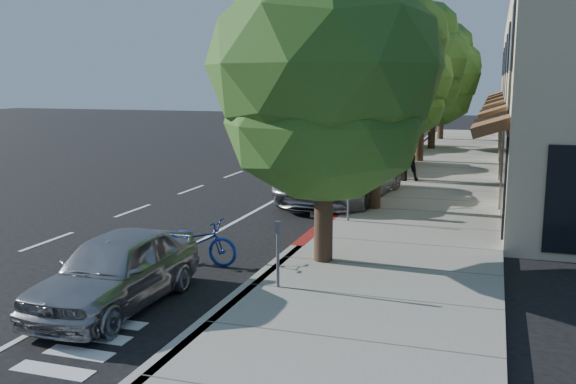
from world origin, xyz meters
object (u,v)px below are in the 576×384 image
at_px(street_tree_2, 404,79).
at_px(dark_suv_far, 400,137).
at_px(bicycle, 196,242).
at_px(silver_suv, 340,175).
at_px(dark_sedan, 380,151).
at_px(cyclist, 314,185).
at_px(street_tree_0, 325,70).
at_px(street_tree_4, 434,76).
at_px(street_tree_5, 443,69).
at_px(street_tree_3, 422,62).
at_px(street_tree_1, 377,46).
at_px(white_pickup, 383,135).
at_px(pedestrian, 407,155).
at_px(near_car_a, 116,270).

relative_size(street_tree_2, dark_suv_far, 1.49).
bearing_deg(bicycle, silver_suv, -8.96).
relative_size(silver_suv, dark_suv_far, 1.46).
bearing_deg(dark_sedan, cyclist, -83.58).
bearing_deg(street_tree_0, street_tree_4, 90.00).
xyz_separation_m(street_tree_2, street_tree_5, (-0.00, 18.00, 0.67)).
bearing_deg(street_tree_3, street_tree_0, -90.00).
xyz_separation_m(street_tree_5, cyclist, (-1.60, -25.00, -3.72)).
relative_size(street_tree_3, dark_sedan, 1.47).
height_order(street_tree_1, silver_suv, street_tree_1).
bearing_deg(dark_sedan, street_tree_0, -77.13).
bearing_deg(street_tree_1, street_tree_3, 90.00).
relative_size(white_pickup, dark_suv_far, 1.47).
distance_m(dark_sedan, pedestrian, 3.76).
height_order(near_car_a, pedestrian, pedestrian).
bearing_deg(cyclist, street_tree_1, -68.40).
xyz_separation_m(cyclist, white_pickup, (-0.95, 17.66, -0.01)).
bearing_deg(street_tree_1, pedestrian, 87.70).
height_order(street_tree_0, pedestrian, street_tree_0).
height_order(cyclist, pedestrian, pedestrian).
xyz_separation_m(street_tree_2, bicycle, (-2.70, -12.63, -3.49)).
xyz_separation_m(street_tree_4, dark_suv_far, (-1.71, -0.41, -3.45)).
relative_size(dark_sedan, near_car_a, 1.31).
distance_m(street_tree_0, street_tree_4, 24.00).
bearing_deg(street_tree_2, pedestrian, -54.85).
height_order(street_tree_2, silver_suv, street_tree_2).
bearing_deg(near_car_a, cyclist, 82.12).
bearing_deg(street_tree_1, street_tree_2, 90.00).
bearing_deg(dark_suv_far, street_tree_1, -88.30).
xyz_separation_m(street_tree_5, silver_suv, (-1.40, -22.50, -3.78)).
distance_m(street_tree_1, white_pickup, 17.33).
bearing_deg(cyclist, white_pickup, -7.33).
bearing_deg(bicycle, street_tree_5, -4.92).
bearing_deg(dark_suv_far, silver_suv, -92.75).
height_order(street_tree_5, pedestrian, street_tree_5).
bearing_deg(white_pickup, near_car_a, -84.96).
relative_size(street_tree_5, dark_sedan, 1.48).
height_order(street_tree_3, dark_suv_far, street_tree_3).
relative_size(white_pickup, pedestrian, 3.27).
relative_size(street_tree_2, street_tree_4, 0.90).
height_order(street_tree_1, dark_suv_far, street_tree_1).
xyz_separation_m(silver_suv, dark_suv_far, (-0.31, 16.09, -0.14)).
bearing_deg(street_tree_0, street_tree_1, 90.00).
bearing_deg(street_tree_0, dark_suv_far, 94.14).
relative_size(silver_suv, near_car_a, 1.59).
distance_m(silver_suv, dark_suv_far, 16.10).
height_order(street_tree_2, dark_sedan, street_tree_2).
relative_size(street_tree_0, dark_sedan, 1.35).
distance_m(cyclist, bicycle, 5.75).
xyz_separation_m(street_tree_1, street_tree_3, (-0.00, 12.00, -0.16)).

